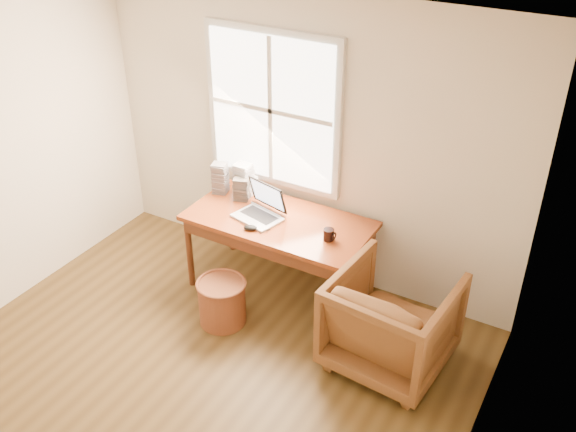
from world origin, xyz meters
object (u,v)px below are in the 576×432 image
Objects in this scene: wicker_stool at (222,302)px; cd_stack_a at (244,179)px; laptop at (257,203)px; coffee_mug at (329,235)px; desk at (279,221)px; armchair at (392,321)px.

wicker_stool is 1.15m from cd_stack_a.
coffee_mug is (0.68, 0.01, -0.11)m from laptop.
coffee_mug is 1.07m from cd_stack_a.
wicker_stool is 0.90m from laptop.
cd_stack_a is at bearing 155.47° from desk.
armchair is at bearing -19.45° from cd_stack_a.
desk is at bearing 73.08° from wicker_stool.
armchair is at bearing 2.08° from laptop.
armchair is 1.50m from laptop.
laptop reaches higher than desk.
coffee_mug is 0.34× the size of cd_stack_a.
desk is 0.53m from coffee_mug.
desk is 3.51× the size of laptop.
armchair reaches higher than wicker_stool.
laptop reaches higher than armchair.
laptop is at bearing 86.90° from wicker_stool.
laptop reaches higher than wicker_stool.
coffee_mug is at bearing 37.81° from wicker_stool.
armchair is 1.45m from wicker_stool.
cd_stack_a is (-1.73, 0.61, 0.49)m from armchair.
coffee_mug is (0.52, -0.08, 0.07)m from desk.
wicker_stool is 0.87× the size of laptop.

